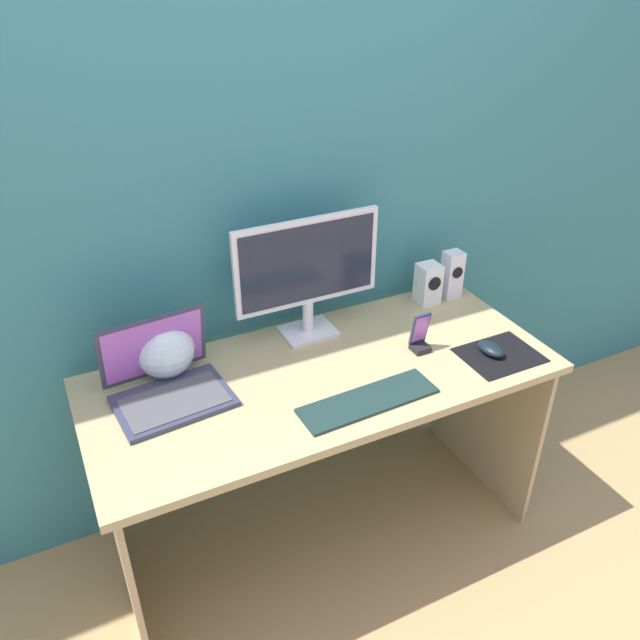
{
  "coord_description": "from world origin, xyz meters",
  "views": [
    {
      "loc": [
        -0.72,
        -1.45,
        1.9
      ],
      "look_at": [
        -0.02,
        -0.02,
        0.93
      ],
      "focal_mm": 35.77,
      "sensor_mm": 36.0,
      "label": 1
    }
  ],
  "objects_px": {
    "laptop": "(167,382)",
    "fishbowl": "(164,349)",
    "speaker_right": "(452,274)",
    "monitor": "(308,270)",
    "keyboard_external": "(368,400)",
    "mouse": "(491,349)",
    "phone_in_dock": "(420,337)",
    "speaker_near_monitor": "(428,284)"
  },
  "relations": [
    {
      "from": "monitor",
      "to": "mouse",
      "type": "bearing_deg",
      "value": -38.49
    },
    {
      "from": "speaker_near_monitor",
      "to": "phone_in_dock",
      "type": "height_order",
      "value": "speaker_near_monitor"
    },
    {
      "from": "mouse",
      "to": "speaker_right",
      "type": "bearing_deg",
      "value": 66.35
    },
    {
      "from": "laptop",
      "to": "speaker_right",
      "type": "bearing_deg",
      "value": 6.85
    },
    {
      "from": "mouse",
      "to": "phone_in_dock",
      "type": "relative_size",
      "value": 0.72
    },
    {
      "from": "fishbowl",
      "to": "phone_in_dock",
      "type": "distance_m",
      "value": 0.81
    },
    {
      "from": "fishbowl",
      "to": "mouse",
      "type": "xyz_separation_m",
      "value": [
        0.97,
        -0.36,
        -0.07
      ]
    },
    {
      "from": "fishbowl",
      "to": "phone_in_dock",
      "type": "relative_size",
      "value": 1.32
    },
    {
      "from": "keyboard_external",
      "to": "phone_in_dock",
      "type": "bearing_deg",
      "value": 27.89
    },
    {
      "from": "speaker_right",
      "to": "laptop",
      "type": "bearing_deg",
      "value": -173.15
    },
    {
      "from": "monitor",
      "to": "fishbowl",
      "type": "relative_size",
      "value": 2.75
    },
    {
      "from": "keyboard_external",
      "to": "laptop",
      "type": "bearing_deg",
      "value": 148.92
    },
    {
      "from": "monitor",
      "to": "speaker_near_monitor",
      "type": "height_order",
      "value": "monitor"
    },
    {
      "from": "phone_in_dock",
      "to": "speaker_near_monitor",
      "type": "bearing_deg",
      "value": 51.51
    },
    {
      "from": "speaker_right",
      "to": "laptop",
      "type": "xyz_separation_m",
      "value": [
        -1.11,
        -0.13,
        -0.04
      ]
    },
    {
      "from": "monitor",
      "to": "keyboard_external",
      "type": "distance_m",
      "value": 0.48
    },
    {
      "from": "speaker_right",
      "to": "fishbowl",
      "type": "bearing_deg",
      "value": -179.09
    },
    {
      "from": "fishbowl",
      "to": "phone_in_dock",
      "type": "bearing_deg",
      "value": -17.1
    },
    {
      "from": "speaker_near_monitor",
      "to": "laptop",
      "type": "xyz_separation_m",
      "value": [
        -1.01,
        -0.13,
        -0.03
      ]
    },
    {
      "from": "speaker_near_monitor",
      "to": "mouse",
      "type": "bearing_deg",
      "value": -91.52
    },
    {
      "from": "laptop",
      "to": "fishbowl",
      "type": "height_order",
      "value": "laptop"
    },
    {
      "from": "laptop",
      "to": "keyboard_external",
      "type": "distance_m",
      "value": 0.59
    },
    {
      "from": "speaker_near_monitor",
      "to": "fishbowl",
      "type": "relative_size",
      "value": 0.83
    },
    {
      "from": "monitor",
      "to": "mouse",
      "type": "distance_m",
      "value": 0.65
    },
    {
      "from": "monitor",
      "to": "phone_in_dock",
      "type": "distance_m",
      "value": 0.43
    },
    {
      "from": "phone_in_dock",
      "to": "speaker_right",
      "type": "bearing_deg",
      "value": 39.73
    },
    {
      "from": "speaker_right",
      "to": "phone_in_dock",
      "type": "distance_m",
      "value": 0.4
    },
    {
      "from": "fishbowl",
      "to": "mouse",
      "type": "bearing_deg",
      "value": -20.59
    },
    {
      "from": "speaker_near_monitor",
      "to": "laptop",
      "type": "distance_m",
      "value": 1.02
    },
    {
      "from": "monitor",
      "to": "fishbowl",
      "type": "xyz_separation_m",
      "value": [
        -0.49,
        -0.02,
        -0.15
      ]
    },
    {
      "from": "keyboard_external",
      "to": "fishbowl",
      "type": "bearing_deg",
      "value": 138.46
    },
    {
      "from": "keyboard_external",
      "to": "mouse",
      "type": "height_order",
      "value": "mouse"
    },
    {
      "from": "laptop",
      "to": "monitor",
      "type": "bearing_deg",
      "value": 14.19
    },
    {
      "from": "speaker_near_monitor",
      "to": "laptop",
      "type": "height_order",
      "value": "laptop"
    },
    {
      "from": "fishbowl",
      "to": "keyboard_external",
      "type": "height_order",
      "value": "fishbowl"
    },
    {
      "from": "speaker_right",
      "to": "fishbowl",
      "type": "height_order",
      "value": "speaker_right"
    },
    {
      "from": "speaker_right",
      "to": "phone_in_dock",
      "type": "xyz_separation_m",
      "value": [
        -0.31,
        -0.26,
        -0.04
      ]
    },
    {
      "from": "keyboard_external",
      "to": "mouse",
      "type": "relative_size",
      "value": 4.24
    },
    {
      "from": "monitor",
      "to": "keyboard_external",
      "type": "xyz_separation_m",
      "value": [
        -0.0,
        -0.42,
        -0.23
      ]
    },
    {
      "from": "monitor",
      "to": "fishbowl",
      "type": "height_order",
      "value": "monitor"
    },
    {
      "from": "phone_in_dock",
      "to": "fishbowl",
      "type": "bearing_deg",
      "value": 162.9
    },
    {
      "from": "fishbowl",
      "to": "monitor",
      "type": "bearing_deg",
      "value": 1.76
    }
  ]
}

